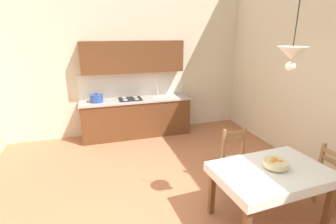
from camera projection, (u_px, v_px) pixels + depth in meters
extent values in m
cube|color=#B7704C|center=(169.00, 212.00, 3.59)|extent=(6.17, 6.88, 0.10)
cube|color=beige|center=(128.00, 45.00, 5.87)|extent=(6.17, 0.12, 4.18)
cube|color=brown|center=(136.00, 118.00, 6.05)|extent=(2.50, 0.60, 0.86)
cube|color=#ADA8A3|center=(136.00, 100.00, 5.91)|extent=(2.53, 0.63, 0.04)
cube|color=white|center=(133.00, 85.00, 6.09)|extent=(2.50, 0.01, 0.55)
cube|color=brown|center=(133.00, 57.00, 5.74)|extent=(2.30, 0.34, 0.70)
cube|color=black|center=(139.00, 137.00, 5.92)|extent=(2.46, 0.02, 0.09)
cylinder|color=silver|center=(159.00, 97.00, 6.07)|extent=(0.34, 0.34, 0.02)
cylinder|color=silver|center=(157.00, 91.00, 6.16)|extent=(0.02, 0.02, 0.22)
cube|color=black|center=(130.00, 99.00, 5.87)|extent=(0.52, 0.42, 0.01)
cylinder|color=silver|center=(125.00, 100.00, 5.74)|extent=(0.11, 0.11, 0.01)
cylinder|color=silver|center=(137.00, 99.00, 5.81)|extent=(0.11, 0.11, 0.01)
cylinder|color=silver|center=(124.00, 98.00, 5.92)|extent=(0.11, 0.11, 0.01)
cylinder|color=silver|center=(135.00, 97.00, 6.00)|extent=(0.11, 0.11, 0.01)
cylinder|color=#2D4C9E|center=(97.00, 99.00, 5.62)|extent=(0.28, 0.28, 0.15)
cylinder|color=#2D4C9E|center=(96.00, 95.00, 5.60)|extent=(0.29, 0.29, 0.02)
sphere|color=black|center=(96.00, 94.00, 5.59)|extent=(0.04, 0.04, 0.04)
cube|color=brown|center=(272.00, 170.00, 3.17)|extent=(1.40, 0.94, 0.02)
cube|color=brown|center=(329.00, 203.00, 3.15)|extent=(0.07, 0.07, 0.73)
cube|color=brown|center=(212.00, 190.00, 3.41)|extent=(0.07, 0.07, 0.73)
cube|color=brown|center=(284.00, 173.00, 3.82)|extent=(0.07, 0.07, 0.73)
cube|color=white|center=(272.00, 169.00, 3.16)|extent=(1.46, 1.00, 0.00)
cube|color=white|center=(302.00, 195.00, 2.77)|extent=(1.41, 0.09, 0.12)
cube|color=white|center=(248.00, 157.00, 3.60)|extent=(1.41, 0.09, 0.12)
cube|color=white|center=(223.00, 185.00, 2.95)|extent=(0.06, 0.92, 0.12)
cube|color=white|center=(314.00, 164.00, 3.42)|extent=(0.06, 0.92, 0.12)
cube|color=#A3754C|center=(335.00, 185.00, 3.79)|extent=(0.05, 0.05, 0.41)
cube|color=#A3754C|center=(319.00, 173.00, 3.62)|extent=(0.05, 0.05, 0.93)
cube|color=#A3754C|center=(335.00, 155.00, 3.34)|extent=(0.04, 0.32, 0.07)
cube|color=#A3754C|center=(333.00, 162.00, 3.38)|extent=(0.04, 0.32, 0.07)
cube|color=#D1BC89|center=(239.00, 162.00, 4.00)|extent=(0.42, 0.42, 0.04)
cube|color=#A3754C|center=(254.00, 179.00, 3.96)|extent=(0.04, 0.04, 0.41)
cube|color=#A3754C|center=(234.00, 182.00, 3.86)|extent=(0.04, 0.04, 0.41)
cube|color=#A3754C|center=(242.00, 153.00, 4.21)|extent=(0.04, 0.04, 0.93)
cube|color=#A3754C|center=(223.00, 156.00, 4.11)|extent=(0.04, 0.04, 0.93)
cube|color=#A3754C|center=(235.00, 133.00, 4.04)|extent=(0.32, 0.03, 0.07)
cube|color=#A3754C|center=(234.00, 140.00, 4.07)|extent=(0.32, 0.03, 0.07)
cylinder|color=beige|center=(275.00, 167.00, 3.19)|extent=(0.17, 0.17, 0.02)
cylinder|color=beige|center=(276.00, 164.00, 3.18)|extent=(0.30, 0.30, 0.07)
sphere|color=orange|center=(272.00, 163.00, 3.17)|extent=(0.09, 0.09, 0.09)
sphere|color=orange|center=(280.00, 163.00, 3.17)|extent=(0.08, 0.08, 0.08)
sphere|color=orange|center=(274.00, 161.00, 3.20)|extent=(0.10, 0.10, 0.10)
cylinder|color=black|center=(297.00, 21.00, 2.63)|extent=(0.01, 0.01, 0.57)
cone|color=silver|center=(292.00, 53.00, 2.73)|extent=(0.32, 0.32, 0.14)
sphere|color=white|center=(290.00, 66.00, 2.77)|extent=(0.11, 0.11, 0.11)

